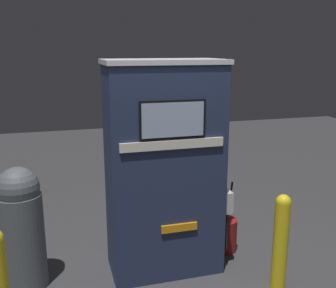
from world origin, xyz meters
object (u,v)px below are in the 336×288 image
Objects in this scene: gas_pump at (164,169)px; trash_bin at (21,227)px; squeegee_bucket at (225,234)px; safety_bollard at (281,240)px.

gas_pump reaches higher than trash_bin.
gas_pump is 1.04m from squeegee_bucket.
safety_bollard is 0.79m from squeegee_bucket.
squeegee_bucket is at bearing 103.42° from safety_bollard.
safety_bollard reaches higher than squeegee_bucket.
trash_bin is 1.94m from squeegee_bucket.
trash_bin is at bearing 163.13° from safety_bollard.
gas_pump is 1.79× the size of trash_bin.
safety_bollard is (0.84, -0.59, -0.51)m from gas_pump.
squeegee_bucket is (-0.17, 0.72, -0.27)m from safety_bollard.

